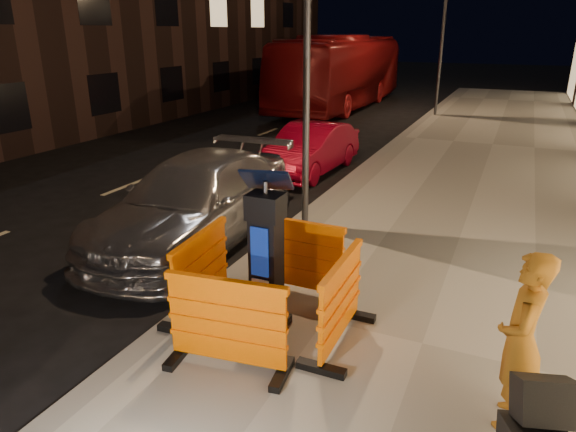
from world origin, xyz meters
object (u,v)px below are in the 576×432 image
at_px(barrier_front, 227,325).
at_px(bus_doubledecker, 340,107).
at_px(barrier_back, 297,257).
at_px(parking_kiosk, 266,255).
at_px(car_silver, 198,240).
at_px(car_red, 310,173).
at_px(man, 521,341).
at_px(barrier_kerbside, 201,272).
at_px(barrier_bldgside, 340,302).

height_order(barrier_front, bus_doubledecker, bus_doubledecker).
height_order(barrier_front, barrier_back, same).
height_order(parking_kiosk, car_silver, parking_kiosk).
relative_size(car_red, man, 2.28).
bearing_deg(barrier_front, bus_doubledecker, 98.07).
distance_m(barrier_front, barrier_back, 1.90).
bearing_deg(car_silver, barrier_kerbside, -57.01).
relative_size(barrier_bldgside, man, 0.80).
relative_size(parking_kiosk, barrier_front, 1.40).
relative_size(barrier_back, bus_doubledecker, 0.11).
relative_size(barrier_front, barrier_back, 1.00).
xyz_separation_m(car_red, bus_doubledecker, (-3.30, 12.29, 0.00)).
distance_m(barrier_kerbside, man, 3.84).
distance_m(barrier_front, bus_doubledecker, 21.59).
xyz_separation_m(parking_kiosk, barrier_front, (0.00, -0.95, -0.43)).
bearing_deg(barrier_back, man, -27.49).
bearing_deg(barrier_front, barrier_kerbside, 127.56).
bearing_deg(barrier_front, barrier_bldgside, 37.56).
relative_size(barrier_kerbside, car_silver, 0.27).
xyz_separation_m(car_red, man, (5.30, -8.12, 1.02)).
bearing_deg(parking_kiosk, man, -13.62).
xyz_separation_m(car_silver, car_red, (0.10, 5.26, 0.00)).
relative_size(barrier_back, barrier_bldgside, 1.00).
distance_m(parking_kiosk, bus_doubledecker, 20.70).
relative_size(barrier_back, barrier_kerbside, 1.00).
xyz_separation_m(barrier_back, car_red, (-2.47, 6.61, -0.69)).
relative_size(car_silver, man, 2.98).
relative_size(parking_kiosk, barrier_back, 1.40).
height_order(barrier_front, car_red, barrier_front).
distance_m(barrier_bldgside, bus_doubledecker, 20.96).
distance_m(barrier_kerbside, barrier_bldgside, 1.90).
bearing_deg(car_red, barrier_front, -70.90).
height_order(barrier_kerbside, barrier_bldgside, same).
xyz_separation_m(barrier_kerbside, car_red, (-1.52, 7.56, -0.69)).
height_order(barrier_bldgside, car_silver, barrier_bldgside).
distance_m(bus_doubledecker, man, 22.17).
bearing_deg(bus_doubledecker, barrier_kerbside, -76.84).
height_order(barrier_kerbside, car_red, barrier_kerbside).
height_order(barrier_bldgside, bus_doubledecker, bus_doubledecker).
height_order(car_red, bus_doubledecker, bus_doubledecker).
xyz_separation_m(barrier_front, car_red, (-2.47, 8.51, -0.69)).
distance_m(barrier_bldgside, car_silver, 4.26).
distance_m(barrier_back, car_red, 7.09).
bearing_deg(barrier_front, car_red, 98.76).
xyz_separation_m(barrier_front, man, (2.83, 0.39, 0.33)).
relative_size(barrier_bldgside, car_silver, 0.27).
height_order(barrier_front, barrier_kerbside, same).
distance_m(parking_kiosk, barrier_front, 1.04).
height_order(parking_kiosk, car_red, parking_kiosk).
distance_m(barrier_back, man, 3.23).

